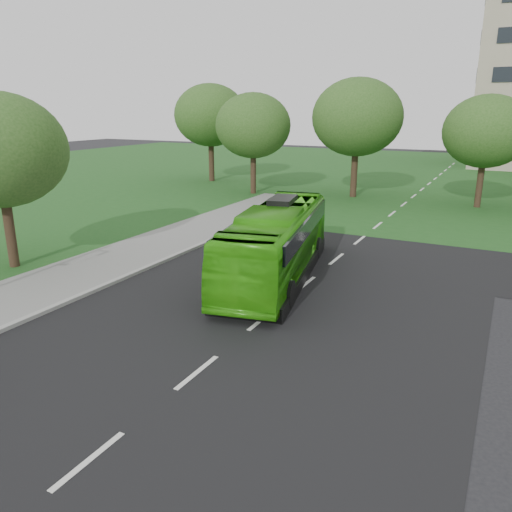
# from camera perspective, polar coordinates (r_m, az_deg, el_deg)

# --- Properties ---
(ground) EXTENTS (160.00, 160.00, 0.00)m
(ground) POSITION_cam_1_polar(r_m,az_deg,el_deg) (15.61, -2.61, -9.93)
(ground) COLOR black
(ground) RESTS_ON ground
(street_surfaces) EXTENTS (120.00, 120.00, 0.15)m
(street_surfaces) POSITION_cam_1_polar(r_m,az_deg,el_deg) (36.29, 14.95, 4.98)
(street_surfaces) COLOR black
(street_surfaces) RESTS_ON ground
(tree_park_a) EXTENTS (6.18, 6.18, 8.21)m
(tree_park_a) POSITION_cam_1_polar(r_m,az_deg,el_deg) (42.15, -0.33, 14.67)
(tree_park_a) COLOR black
(tree_park_a) RESTS_ON ground
(tree_park_b) EXTENTS (7.08, 7.08, 9.28)m
(tree_park_b) POSITION_cam_1_polar(r_m,az_deg,el_deg) (41.22, 11.49, 15.27)
(tree_park_b) COLOR black
(tree_park_b) RESTS_ON ground
(tree_park_c) EXTENTS (5.97, 5.97, 7.93)m
(tree_park_c) POSITION_cam_1_polar(r_m,az_deg,el_deg) (39.45, 24.84, 12.78)
(tree_park_c) COLOR black
(tree_park_c) RESTS_ON ground
(tree_park_f) EXTENTS (6.93, 6.93, 9.25)m
(tree_park_f) POSITION_cam_1_polar(r_m,az_deg,el_deg) (49.89, -5.25, 15.71)
(tree_park_f) COLOR black
(tree_park_f) RESTS_ON ground
(bus) EXTENTS (4.66, 11.16, 3.03)m
(bus) POSITION_cam_1_polar(r_m,az_deg,el_deg) (21.09, 2.36, 1.58)
(bus) COLOR #3CB714
(bus) RESTS_ON ground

